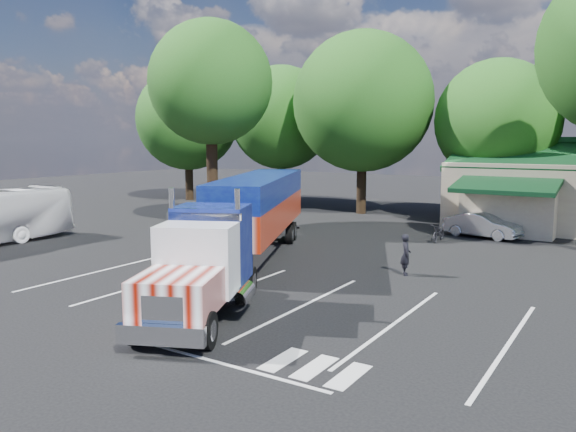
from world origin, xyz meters
The scene contains 10 objects.
ground centered at (0.00, 0.00, 0.00)m, with size 120.00×120.00×0.00m, color black.
tree_row_a centered at (-22.00, 16.50, 7.16)m, with size 9.00×9.00×11.68m.
tree_row_b centered at (-13.00, 17.80, 7.13)m, with size 8.40×8.40×11.35m.
tree_row_c centered at (-5.00, 16.20, 8.04)m, with size 10.00×10.00×13.05m.
tree_row_d centered at (4.00, 17.50, 6.58)m, with size 8.00×8.00×10.60m.
tree_near_left centered at (-10.50, 6.00, 8.81)m, with size 7.60×7.60×12.65m.
semi_truck centered at (-1.64, -2.25, 2.22)m, with size 9.64×18.00×3.92m.
woman centered at (4.50, 0.00, 0.83)m, with size 0.61×0.40×1.66m, color black.
bicycle centered at (3.34, 8.00, 0.47)m, with size 0.62×1.79×0.94m, color black.
silver_sedan centered at (5.00, 10.50, 0.68)m, with size 1.44×4.12×1.36m, color #B7BBC0.
Camera 1 is at (12.29, -21.14, 5.42)m, focal length 35.00 mm.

